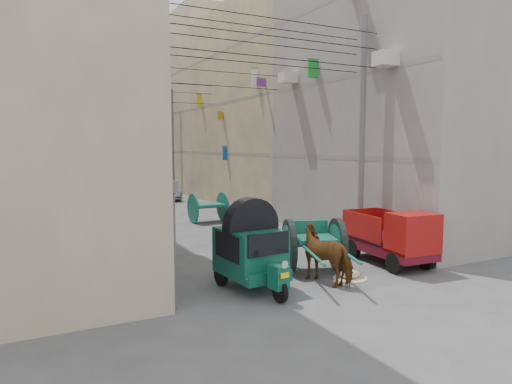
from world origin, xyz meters
TOP-DOWN VIEW (x-y plane):
  - ground at (0.00, 0.00)m, footprint 140.00×140.00m
  - building_row_left at (-8.00, 34.13)m, footprint 8.00×62.00m
  - building_row_right at (8.00, 34.13)m, footprint 8.00×62.00m
  - end_cap_building at (0.00, 66.00)m, footprint 22.00×10.00m
  - shutters_left at (-3.92, 10.38)m, footprint 0.18×14.40m
  - signboards at (-0.01, 21.66)m, footprint 8.22×40.52m
  - ac_units at (3.65, 7.67)m, footprint 0.70×6.55m
  - utility_poles at (0.00, 17.00)m, footprint 7.40×22.20m
  - overhead_cables at (0.00, 14.40)m, footprint 7.40×22.52m
  - auto_rickshaw at (-1.71, 3.89)m, footprint 1.58×2.58m
  - tonga_cart at (0.62, 4.49)m, footprint 2.34×3.66m
  - mini_truck at (3.17, 3.81)m, footprint 1.60×3.16m
  - second_cart at (1.05, 14.05)m, footprint 1.62×1.44m
  - feed_sack at (1.11, 3.41)m, footprint 0.58×0.46m
  - horse at (0.38, 3.44)m, footprint 1.31×1.97m
  - distant_car_white at (-1.12, 25.18)m, footprint 2.22×4.00m
  - distant_car_grey at (1.94, 24.14)m, footprint 1.62×3.88m
  - distant_car_green at (-1.07, 38.16)m, footprint 2.21×4.26m

SIDE VIEW (x-z plane):
  - ground at x=0.00m, z-range 0.00..0.00m
  - feed_sack at x=1.11m, z-range 0.00..0.29m
  - distant_car_green at x=-1.07m, z-range 0.00..1.18m
  - distant_car_grey at x=1.94m, z-range 0.00..1.25m
  - distant_car_white at x=-1.12m, z-range 0.00..1.29m
  - second_cart at x=1.05m, z-range 0.05..1.47m
  - horse at x=0.38m, z-range 0.00..1.53m
  - tonga_cart at x=0.62m, z-range 0.03..1.58m
  - mini_truck at x=3.17m, z-range -0.04..1.68m
  - auto_rickshaw at x=-1.71m, z-range 0.16..1.94m
  - shutters_left at x=-3.92m, z-range 0.06..2.93m
  - signboards at x=-0.01m, z-range 0.59..6.27m
  - utility_poles at x=0.00m, z-range 0.00..8.00m
  - building_row_left at x=-8.00m, z-range -0.54..13.46m
  - building_row_right at x=8.00m, z-range -0.54..13.46m
  - end_cap_building at x=0.00m, z-range 0.00..13.00m
  - overhead_cables at x=0.00m, z-range 6.20..7.33m
  - ac_units at x=3.65m, z-range 5.76..9.11m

